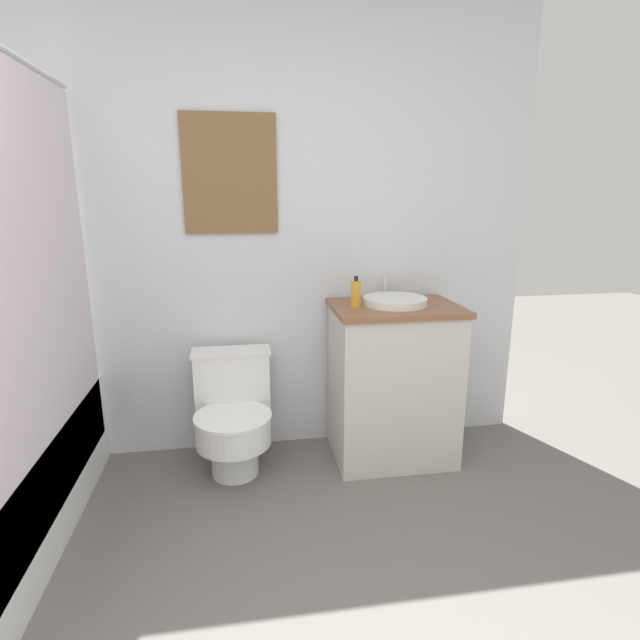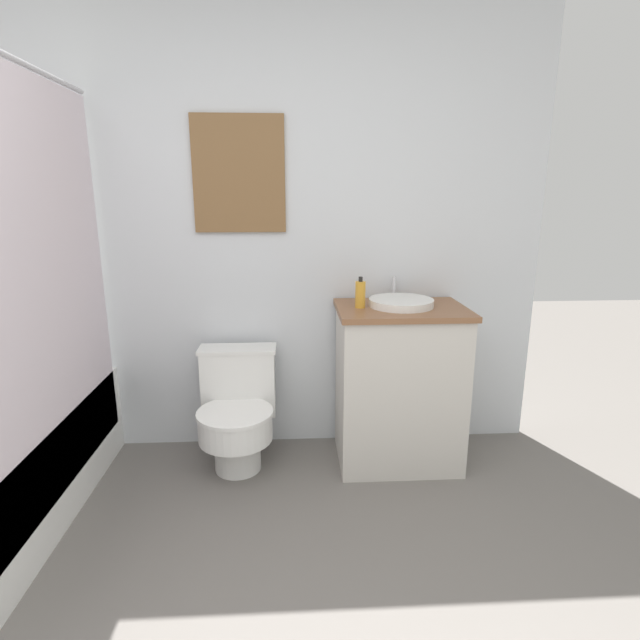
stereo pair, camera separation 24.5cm
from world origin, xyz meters
The scene contains 5 objects.
wall_back centered at (0.00, 2.12, 1.26)m, with size 3.54×0.07×2.50m.
toilet centered at (0.03, 1.83, 0.32)m, with size 0.43×0.53×0.64m.
vanity centered at (0.92, 1.83, 0.45)m, with size 0.69×0.50×0.89m.
sink centered at (0.92, 1.85, 0.91)m, with size 0.35×0.38×0.13m.
soap_bottle centered at (0.70, 1.83, 0.96)m, with size 0.05×0.05×0.16m.
Camera 2 is at (0.34, -0.72, 1.48)m, focal length 28.00 mm.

